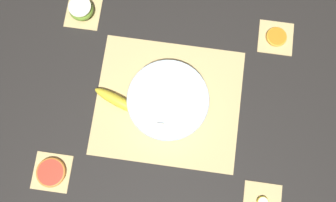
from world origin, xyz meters
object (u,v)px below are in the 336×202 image
at_px(fruit_salad_bowl, 168,100).
at_px(whole_banana, 118,101).
at_px(banana_coin_single, 263,202).
at_px(grapefruit_slice, 51,172).
at_px(orange_slice_whole, 276,37).
at_px(apple_half, 81,9).

relative_size(fruit_salad_bowl, whole_banana, 1.52).
distance_m(banana_coin_single, grapefruit_slice, 0.71).
distance_m(fruit_salad_bowl, orange_slice_whole, 0.46).
distance_m(whole_banana, grapefruit_slice, 0.32).
height_order(fruit_salad_bowl, whole_banana, fruit_salad_bowl).
bearing_deg(orange_slice_whole, apple_half, 180.00).
bearing_deg(orange_slice_whole, banana_coin_single, -90.00).
bearing_deg(fruit_salad_bowl, whole_banana, -172.01).
relative_size(orange_slice_whole, grapefruit_slice, 0.75).
height_order(banana_coin_single, grapefruit_slice, grapefruit_slice).
bearing_deg(whole_banana, banana_coin_single, -26.95).
bearing_deg(fruit_salad_bowl, grapefruit_slice, -140.70).
xyz_separation_m(fruit_salad_bowl, apple_half, (-0.35, 0.29, -0.01)).
xyz_separation_m(fruit_salad_bowl, whole_banana, (-0.17, -0.02, -0.01)).
relative_size(apple_half, orange_slice_whole, 1.17).
bearing_deg(apple_half, whole_banana, -59.29).
xyz_separation_m(fruit_salad_bowl, orange_slice_whole, (0.35, 0.29, -0.03)).
height_order(whole_banana, banana_coin_single, whole_banana).
height_order(fruit_salad_bowl, banana_coin_single, fruit_salad_bowl).
bearing_deg(whole_banana, orange_slice_whole, 30.87).
xyz_separation_m(orange_slice_whole, banana_coin_single, (0.00, -0.58, -0.00)).
bearing_deg(grapefruit_slice, whole_banana, 55.07).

